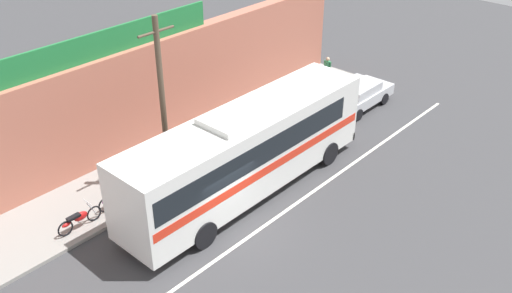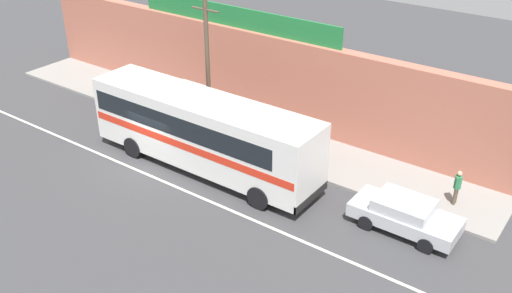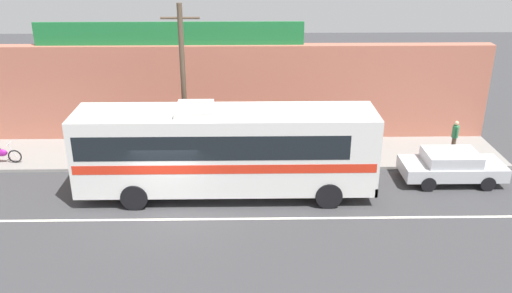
% 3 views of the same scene
% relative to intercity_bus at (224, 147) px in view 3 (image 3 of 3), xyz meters
% --- Properties ---
extents(ground_plane, '(70.00, 70.00, 0.00)m').
position_rel_intercity_bus_xyz_m(ground_plane, '(-2.15, -1.21, -2.07)').
color(ground_plane, '#3A3A3D').
extents(sidewalk_slab, '(30.00, 3.60, 0.14)m').
position_rel_intercity_bus_xyz_m(sidewalk_slab, '(-2.15, 3.99, -2.00)').
color(sidewalk_slab, gray).
rests_on(sidewalk_slab, ground_plane).
extents(storefront_facade, '(30.00, 0.70, 4.80)m').
position_rel_intercity_bus_xyz_m(storefront_facade, '(-2.15, 6.14, 0.33)').
color(storefront_facade, '#B26651').
rests_on(storefront_facade, ground_plane).
extents(storefront_billboard, '(12.80, 0.12, 1.10)m').
position_rel_intercity_bus_xyz_m(storefront_billboard, '(-2.74, 6.14, 3.28)').
color(storefront_billboard, '#1E7538').
rests_on(storefront_billboard, storefront_facade).
extents(road_center_stripe, '(30.00, 0.14, 0.01)m').
position_rel_intercity_bus_xyz_m(road_center_stripe, '(-2.15, -2.01, -2.06)').
color(road_center_stripe, silver).
rests_on(road_center_stripe, ground_plane).
extents(intercity_bus, '(11.70, 2.64, 3.78)m').
position_rel_intercity_bus_xyz_m(intercity_bus, '(0.00, 0.00, 0.00)').
color(intercity_bus, silver).
rests_on(intercity_bus, ground_plane).
extents(parked_car, '(4.24, 1.91, 1.37)m').
position_rel_intercity_bus_xyz_m(parked_car, '(9.56, 0.98, -1.33)').
color(parked_car, '#B7BABF').
rests_on(parked_car, ground_plane).
extents(utility_pole, '(1.60, 0.22, 7.12)m').
position_rel_intercity_bus_xyz_m(utility_pole, '(-1.77, 2.65, 1.76)').
color(utility_pole, brown).
rests_on(utility_pole, sidewalk_slab).
extents(motorcycle_red, '(1.83, 0.56, 0.94)m').
position_rel_intercity_bus_xyz_m(motorcycle_red, '(-5.93, 2.84, -1.50)').
color(motorcycle_red, black).
rests_on(motorcycle_red, sidewalk_slab).
extents(motorcycle_purple, '(1.92, 0.56, 0.94)m').
position_rel_intercity_bus_xyz_m(motorcycle_purple, '(-4.07, 2.99, -1.50)').
color(motorcycle_purple, black).
rests_on(motorcycle_purple, sidewalk_slab).
extents(pedestrian_far_right, '(0.30, 0.48, 1.58)m').
position_rel_intercity_bus_xyz_m(pedestrian_far_right, '(10.66, 3.76, -1.01)').
color(pedestrian_far_right, brown).
rests_on(pedestrian_far_right, sidewalk_slab).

